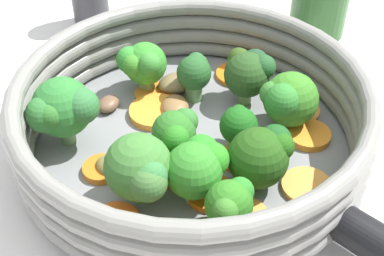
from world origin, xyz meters
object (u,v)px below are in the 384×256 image
(carrot_slice_3, at_px, (156,112))
(mushroom_piece_2, at_px, (113,166))
(carrot_slice_12, at_px, (236,75))
(carrot_slice_9, at_px, (161,168))
(carrot_slice_11, at_px, (244,217))
(broccoli_floret_0, at_px, (262,155))
(mushroom_piece_0, at_px, (108,104))
(carrot_slice_8, at_px, (154,237))
(carrot_slice_7, at_px, (102,169))
(broccoli_floret_5, at_px, (195,73))
(carrot_slice_2, at_px, (236,158))
(carrot_slice_10, at_px, (210,193))
(carrot_slice_4, at_px, (307,186))
(broccoli_floret_1, at_px, (142,64))
(broccoli_floret_2, at_px, (176,133))
(broccoli_floret_4, at_px, (198,166))
(skillet, at_px, (192,147))
(mushroom_piece_3, at_px, (175,107))
(carrot_slice_0, at_px, (309,135))
(carrot_slice_6, at_px, (115,222))
(mushroom_piece_1, at_px, (177,83))
(broccoli_floret_3, at_px, (62,109))
(broccoli_floret_8, at_px, (140,170))
(carrot_slice_1, at_px, (297,111))
(carrot_slice_5, at_px, (154,94))
(broccoli_floret_10, at_px, (238,126))
(broccoli_floret_7, at_px, (249,71))
(broccoli_floret_9, at_px, (230,204))

(carrot_slice_3, height_order, mushroom_piece_2, mushroom_piece_2)
(carrot_slice_12, bearing_deg, carrot_slice_9, 82.62)
(carrot_slice_11, xyz_separation_m, broccoli_floret_0, (-0.00, -0.04, 0.03))
(mushroom_piece_0, bearing_deg, carrot_slice_8, 128.70)
(carrot_slice_7, distance_m, broccoli_floret_5, 0.12)
(carrot_slice_2, distance_m, mushroom_piece_2, 0.09)
(carrot_slice_7, xyz_separation_m, carrot_slice_10, (-0.08, -0.01, -0.00))
(mushroom_piece_0, relative_size, mushroom_piece_2, 0.80)
(carrot_slice_4, relative_size, broccoli_floret_1, 0.82)
(broccoli_floret_2, height_order, broccoli_floret_4, broccoli_floret_4)
(skillet, distance_m, carrot_slice_12, 0.10)
(mushroom_piece_3, bearing_deg, carrot_slice_0, -175.83)
(carrot_slice_6, xyz_separation_m, carrot_slice_9, (-0.01, -0.06, -0.00))
(carrot_slice_12, distance_m, broccoli_floret_0, 0.14)
(carrot_slice_6, height_order, mushroom_piece_1, mushroom_piece_1)
(broccoli_floret_3, relative_size, broccoli_floret_4, 1.19)
(skillet, distance_m, broccoli_floret_8, 0.08)
(carrot_slice_0, distance_m, mushroom_piece_2, 0.16)
(broccoli_floret_2, distance_m, mushroom_piece_0, 0.09)
(broccoli_floret_1, distance_m, broccoli_floret_2, 0.10)
(carrot_slice_8, xyz_separation_m, carrot_slice_12, (0.00, -0.20, -0.00))
(carrot_slice_1, distance_m, carrot_slice_5, 0.13)
(carrot_slice_9, relative_size, mushroom_piece_2, 1.46)
(broccoli_floret_0, relative_size, broccoli_floret_10, 1.30)
(carrot_slice_6, xyz_separation_m, mushroom_piece_0, (0.06, -0.11, 0.00))
(broccoli_floret_3, xyz_separation_m, broccoli_floret_7, (-0.12, -0.11, -0.01))
(broccoli_floret_8, bearing_deg, carrot_slice_11, -172.03)
(mushroom_piece_0, bearing_deg, carrot_slice_2, 169.46)
(carrot_slice_3, relative_size, carrot_slice_7, 1.57)
(broccoli_floret_9, bearing_deg, mushroom_piece_2, -12.28)
(carrot_slice_0, xyz_separation_m, carrot_slice_12, (0.08, -0.06, -0.00))
(skillet, height_order, broccoli_floret_4, broccoli_floret_4)
(skillet, distance_m, carrot_slice_7, 0.08)
(broccoli_floret_8, bearing_deg, carrot_slice_7, -22.12)
(carrot_slice_2, bearing_deg, carrot_slice_1, -113.68)
(carrot_slice_6, height_order, broccoli_floret_3, broccoli_floret_3)
(mushroom_piece_3, bearing_deg, broccoli_floret_7, -142.58)
(broccoli_floret_0, height_order, broccoli_floret_9, broccoli_floret_0)
(carrot_slice_3, bearing_deg, broccoli_floret_7, -144.78)
(carrot_slice_10, xyz_separation_m, broccoli_floret_4, (0.01, 0.00, 0.03))
(carrot_slice_0, relative_size, carrot_slice_5, 1.01)
(carrot_slice_2, relative_size, carrot_slice_7, 1.01)
(mushroom_piece_0, bearing_deg, mushroom_piece_2, 119.81)
(carrot_slice_3, xyz_separation_m, broccoli_floret_1, (0.02, -0.03, 0.03))
(carrot_slice_6, bearing_deg, carrot_slice_9, -98.95)
(mushroom_piece_1, bearing_deg, carrot_slice_2, 137.59)
(carrot_slice_1, height_order, carrot_slice_2, same)
(carrot_slice_6, xyz_separation_m, mushroom_piece_1, (0.02, -0.16, 0.00))
(broccoli_floret_1, bearing_deg, carrot_slice_12, -145.71)
(carrot_slice_5, bearing_deg, carrot_slice_9, 116.47)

